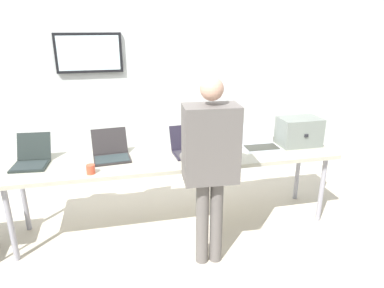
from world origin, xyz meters
The scene contains 11 objects.
ground centered at (0.00, 0.00, -0.02)m, with size 8.00×8.00×0.04m, color beige.
back_wall centered at (-0.01, 1.13, 1.33)m, with size 8.00×0.11×2.65m.
workbench centered at (0.00, 0.00, 0.73)m, with size 3.21×0.70×0.78m.
equipment_box centered at (1.34, 0.04, 0.93)m, with size 0.43×0.30×0.30m.
laptop_station_0 centered at (-1.33, 0.09, 0.84)m, with size 0.33×0.39×0.26m.
laptop_station_1 centered at (-0.62, 0.09, 0.84)m, with size 0.37×0.41×0.25m.
laptop_station_2 centered at (0.13, 0.06, 0.84)m, with size 0.33×0.37×0.25m.
laptop_station_3 centered at (0.91, 0.07, 0.83)m, with size 0.37×0.35×0.23m.
person centered at (0.18, -0.62, 0.99)m, with size 0.46×0.61×1.64m.
coffee_mug centered at (-0.79, -0.25, 0.82)m, with size 0.08×0.08×0.08m.
paper_sheet centered at (0.45, -0.17, 0.78)m, with size 0.28×0.34×0.00m.
Camera 1 is at (-0.54, -3.11, 2.03)m, focal length 32.19 mm.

